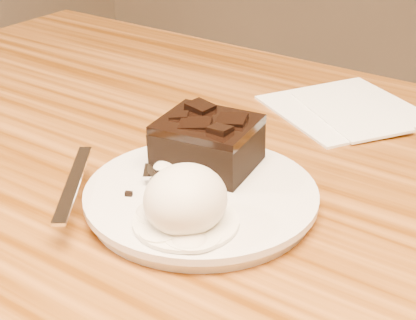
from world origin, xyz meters
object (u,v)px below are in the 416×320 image
Objects in this scene: plate at (201,198)px; napkin at (345,108)px; spoon at (165,172)px; ice_cream_scoop at (185,199)px; brownie at (208,146)px.

plate reaches higher than napkin.
spoon is at bearing -100.68° from napkin.
spoon is 1.27× the size of napkin.
ice_cream_scoop is at bearing -74.84° from spoon.
brownie is 0.43× the size of spoon.
plate is 0.05m from brownie.
ice_cream_scoop is at bearing -64.52° from brownie.
brownie reaches higher than spoon.
ice_cream_scoop is at bearing -66.81° from plate.
ice_cream_scoop reaches higher than spoon.
spoon is (-0.04, -0.00, 0.01)m from plate.
plate is 0.04m from spoon.
ice_cream_scoop is (0.02, -0.05, 0.03)m from plate.
ice_cream_scoop is at bearing -88.13° from napkin.
napkin is (0.03, 0.22, -0.03)m from brownie.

